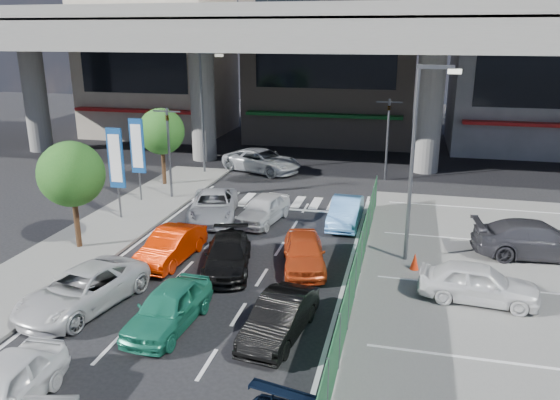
% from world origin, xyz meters
% --- Properties ---
extents(ground, '(120.00, 120.00, 0.00)m').
position_xyz_m(ground, '(0.00, 0.00, 0.00)').
color(ground, black).
rests_on(ground, ground).
extents(parking_lot, '(12.00, 28.00, 0.06)m').
position_xyz_m(parking_lot, '(11.00, 2.00, 0.03)').
color(parking_lot, slate).
rests_on(parking_lot, ground).
extents(sidewalk_left, '(4.00, 30.00, 0.12)m').
position_xyz_m(sidewalk_left, '(-7.00, 4.00, 0.06)').
color(sidewalk_left, slate).
rests_on(sidewalk_left, ground).
extents(fence_run, '(0.16, 22.00, 1.80)m').
position_xyz_m(fence_run, '(5.30, 1.00, 0.90)').
color(fence_run, '#1C532C').
rests_on(fence_run, ground).
extents(expressway, '(64.00, 14.00, 10.75)m').
position_xyz_m(expressway, '(0.00, 22.00, 8.76)').
color(expressway, slate).
rests_on(expressway, ground).
extents(building_west, '(12.00, 10.90, 13.00)m').
position_xyz_m(building_west, '(-16.00, 31.97, 6.49)').
color(building_west, '#A49784').
rests_on(building_west, ground).
extents(building_center, '(14.00, 10.90, 15.00)m').
position_xyz_m(building_center, '(0.00, 32.97, 7.49)').
color(building_center, gray).
rests_on(building_center, ground).
extents(building_east, '(12.00, 10.90, 12.00)m').
position_xyz_m(building_east, '(16.00, 31.97, 5.99)').
color(building_east, gray).
rests_on(building_east, ground).
extents(traffic_light_left, '(1.60, 1.24, 5.20)m').
position_xyz_m(traffic_light_left, '(-6.20, 12.00, 3.94)').
color(traffic_light_left, '#595B60').
rests_on(traffic_light_left, ground).
extents(traffic_light_right, '(1.60, 1.24, 5.20)m').
position_xyz_m(traffic_light_right, '(5.50, 19.00, 3.94)').
color(traffic_light_right, '#595B60').
rests_on(traffic_light_right, ground).
extents(street_lamp_right, '(1.65, 0.22, 8.00)m').
position_xyz_m(street_lamp_right, '(7.17, 6.00, 4.77)').
color(street_lamp_right, '#595B60').
rests_on(street_lamp_right, ground).
extents(street_lamp_left, '(1.65, 0.22, 8.00)m').
position_xyz_m(street_lamp_left, '(-6.33, 18.00, 4.77)').
color(street_lamp_left, '#595B60').
rests_on(street_lamp_left, ground).
extents(signboard_near, '(0.80, 0.14, 4.70)m').
position_xyz_m(signboard_near, '(-7.20, 7.99, 3.06)').
color(signboard_near, '#595B60').
rests_on(signboard_near, ground).
extents(signboard_far, '(0.80, 0.14, 4.70)m').
position_xyz_m(signboard_far, '(-7.60, 10.99, 3.06)').
color(signboard_far, '#595B60').
rests_on(signboard_far, ground).
extents(tree_near, '(2.80, 2.80, 4.80)m').
position_xyz_m(tree_near, '(-7.00, 4.00, 3.39)').
color(tree_near, '#382314').
rests_on(tree_near, ground).
extents(tree_far, '(2.80, 2.80, 4.80)m').
position_xyz_m(tree_far, '(-7.80, 14.50, 3.39)').
color(tree_far, '#382314').
rests_on(tree_far, ground).
extents(van_white_back_left, '(1.76, 4.10, 1.38)m').
position_xyz_m(van_white_back_left, '(-2.60, -6.15, 0.69)').
color(van_white_back_left, white).
rests_on(van_white_back_left, ground).
extents(sedan_white_mid_left, '(3.28, 5.34, 1.38)m').
position_xyz_m(sedan_white_mid_left, '(-3.75, -0.77, 0.69)').
color(sedan_white_mid_left, silver).
rests_on(sedan_white_mid_left, ground).
extents(taxi_teal_mid, '(1.89, 4.15, 1.38)m').
position_xyz_m(taxi_teal_mid, '(-0.34, -1.27, 0.69)').
color(taxi_teal_mid, '#228465').
rests_on(taxi_teal_mid, ground).
extents(hatch_black_mid_right, '(1.91, 4.11, 1.30)m').
position_xyz_m(hatch_black_mid_right, '(3.27, -1.02, 0.65)').
color(hatch_black_mid_right, black).
rests_on(hatch_black_mid_right, ground).
extents(taxi_orange_left, '(1.73, 4.20, 1.35)m').
position_xyz_m(taxi_orange_left, '(-2.49, 3.69, 0.68)').
color(taxi_orange_left, red).
rests_on(taxi_orange_left, ground).
extents(sedan_black_mid, '(2.75, 4.64, 1.26)m').
position_xyz_m(sedan_black_mid, '(0.08, 3.38, 0.63)').
color(sedan_black_mid, black).
rests_on(sedan_black_mid, ground).
extents(taxi_orange_right, '(2.53, 4.32, 1.38)m').
position_xyz_m(taxi_orange_right, '(3.02, 4.27, 0.69)').
color(taxi_orange_right, '#B83914').
rests_on(taxi_orange_right, ground).
extents(wagon_silver_front_left, '(3.48, 5.38, 1.38)m').
position_xyz_m(wagon_silver_front_left, '(-2.65, 9.24, 0.69)').
color(wagon_silver_front_left, '#B9BBC1').
rests_on(wagon_silver_front_left, ground).
extents(sedan_white_front_mid, '(2.27, 4.26, 1.38)m').
position_xyz_m(sedan_white_front_mid, '(-0.02, 9.28, 0.69)').
color(sedan_white_front_mid, silver).
rests_on(sedan_white_front_mid, ground).
extents(kei_truck_front_right, '(1.45, 4.07, 1.34)m').
position_xyz_m(kei_truck_front_right, '(4.03, 9.83, 0.67)').
color(kei_truck_front_right, '#60A1F0').
rests_on(kei_truck_front_right, ground).
extents(crossing_wagon_silver, '(6.07, 4.38, 1.53)m').
position_xyz_m(crossing_wagon_silver, '(-2.81, 19.30, 0.77)').
color(crossing_wagon_silver, silver).
rests_on(crossing_wagon_silver, ground).
extents(parked_sedan_white, '(4.24, 2.03, 1.40)m').
position_xyz_m(parked_sedan_white, '(9.53, 2.80, 0.76)').
color(parked_sedan_white, white).
rests_on(parked_sedan_white, parking_lot).
extents(parked_sedan_dgrey, '(5.43, 2.64, 1.52)m').
position_xyz_m(parked_sedan_dgrey, '(12.34, 7.57, 0.82)').
color(parked_sedan_dgrey, '#343439').
rests_on(parked_sedan_dgrey, parking_lot).
extents(traffic_cone, '(0.44, 0.44, 0.69)m').
position_xyz_m(traffic_cone, '(7.37, 5.04, 0.41)').
color(traffic_cone, '#FF320E').
rests_on(traffic_cone, parking_lot).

